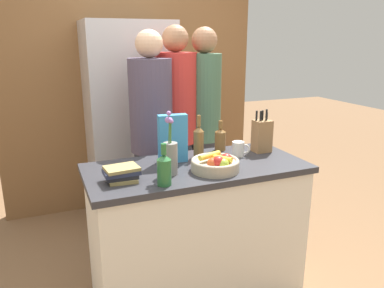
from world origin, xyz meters
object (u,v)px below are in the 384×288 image
flower_vase (170,155)px  cereal_box (173,139)px  knife_block (262,136)px  person_in_red_tee (204,120)px  person_in_blue (176,124)px  coffee_mug (239,149)px  person_at_sink (152,132)px  book_stack (122,174)px  fruit_bowl (216,164)px  bottle_vinegar (164,169)px  refrigerator (131,123)px  bottle_wine (220,139)px  bottle_oil (199,141)px

flower_vase → cereal_box: size_ratio=1.22×
knife_block → person_in_red_tee: size_ratio=0.17×
person_in_blue → cereal_box: bearing=-84.2°
flower_vase → coffee_mug: flower_vase is taller
knife_block → person_in_blue: (-0.40, 0.68, -0.02)m
person_at_sink → person_in_red_tee: size_ratio=0.99×
book_stack → person_at_sink: size_ratio=0.11×
cereal_box → person_in_red_tee: bearing=51.8°
cereal_box → person_in_red_tee: 0.82m
fruit_bowl → book_stack: (-0.56, 0.05, -0.00)m
bottle_vinegar → person_in_blue: bearing=66.6°
flower_vase → person_at_sink: size_ratio=0.22×
fruit_bowl → coffee_mug: fruit_bowl is taller
fruit_bowl → flower_vase: flower_vase is taller
refrigerator → cereal_box: refrigerator is taller
flower_vase → bottle_wine: (0.50, 0.34, -0.04)m
knife_block → bottle_oil: bearing=174.0°
knife_block → bottle_vinegar: 0.91m
refrigerator → person_in_red_tee: refrigerator is taller
flower_vase → person_in_red_tee: (0.60, 0.86, -0.01)m
fruit_bowl → person_in_red_tee: (0.33, 0.91, 0.06)m
bottle_vinegar → refrigerator: bearing=83.2°
person_in_red_tee → knife_block: bearing=-79.4°
bottle_oil → fruit_bowl: bearing=-92.4°
coffee_mug → person_at_sink: (-0.44, 0.59, 0.03)m
flower_vase → cereal_box: flower_vase is taller
fruit_bowl → knife_block: 0.54m
flower_vase → bottle_wine: size_ratio=1.77×
book_stack → person_at_sink: 0.85m
person_in_blue → person_in_red_tee: person_in_blue is taller
fruit_bowl → book_stack: bearing=174.9°
knife_block → bottle_oil: knife_block is taller
refrigerator → bottle_vinegar: (-0.19, -1.59, 0.09)m
book_stack → bottle_vinegar: bottle_vinegar is taller
person_in_blue → knife_block: bearing=-32.0°
refrigerator → flower_vase: (-0.10, -1.44, 0.12)m
coffee_mug → person_in_red_tee: size_ratio=0.06×
book_stack → bottle_wine: bearing=23.4°
bottle_oil → cereal_box: bearing=-171.4°
flower_vase → bottle_oil: flower_vase is taller
coffee_mug → book_stack: 0.86m
person_at_sink → person_in_blue: person_in_blue is taller
fruit_bowl → person_at_sink: 0.82m
bottle_oil → flower_vase: bearing=-139.6°
refrigerator → bottle_vinegar: refrigerator is taller
person_in_red_tee → coffee_mug: bearing=-96.5°
fruit_bowl → bottle_wine: (0.22, 0.39, 0.04)m
book_stack → bottle_oil: size_ratio=0.69×
fruit_bowl → bottle_oil: bottle_oil is taller
cereal_box → bottle_oil: 0.20m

